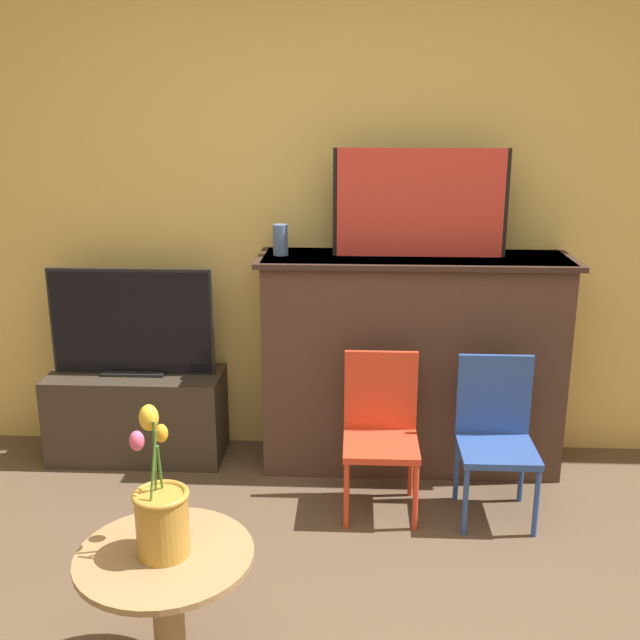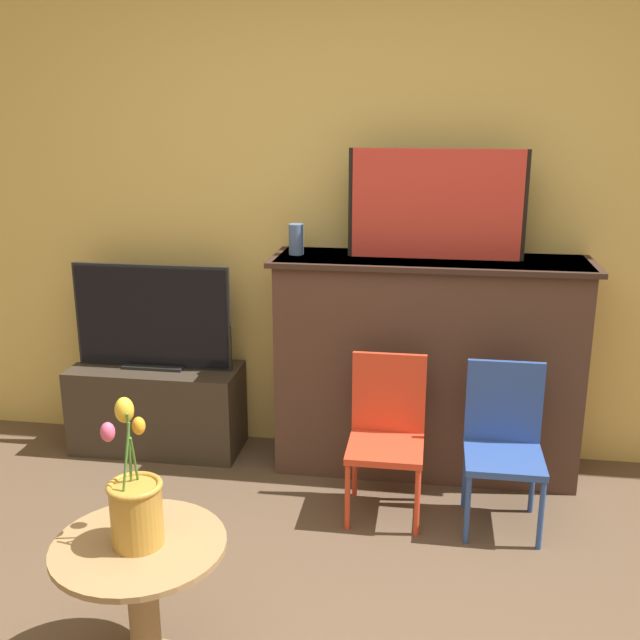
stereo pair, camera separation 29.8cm
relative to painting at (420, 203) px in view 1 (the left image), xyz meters
The scene contains 10 objects.
wall_back 0.42m from the painting, 147.06° to the left, with size 8.00×0.06×2.70m.
fireplace_mantel 0.79m from the painting, 159.44° to the right, with size 1.53×0.45×1.09m.
painting is the anchor object (origin of this frame).
mantel_candle 0.69m from the painting, behind, with size 0.07×0.07×0.15m.
tv_stand 1.81m from the painting, behind, with size 0.89×0.37×0.46m.
tv_monitor 1.56m from the painting, behind, with size 0.83×0.12×0.55m.
chair_red 1.06m from the painting, 111.82° to the right, with size 0.33×0.33×0.72m.
chair_blue 1.11m from the painting, 55.02° to the right, with size 0.33×0.33×0.72m.
side_table 2.11m from the painting, 117.99° to the right, with size 0.54×0.54×0.49m.
vase_tulips 1.98m from the painting, 118.08° to the right, with size 0.17×0.20×0.47m.
Camera 1 is at (0.05, -1.68, 1.79)m, focal length 42.00 mm.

